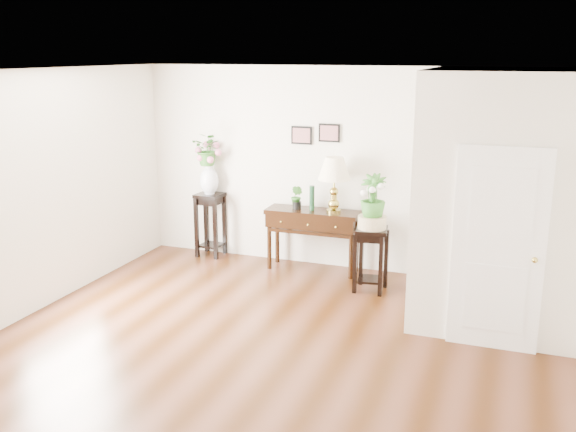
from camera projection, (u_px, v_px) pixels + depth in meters
The scene contains 20 objects.
floor at pixel (275, 347), 6.66m from camera, with size 6.00×5.50×0.02m, color #512A1B.
ceiling at pixel (273, 72), 5.96m from camera, with size 6.00×5.50×0.02m, color white.
wall_back at pixel (347, 170), 8.81m from camera, with size 6.00×0.02×2.80m, color beige.
wall_front at pixel (107, 326), 3.81m from camera, with size 6.00×0.02×2.80m, color beige.
wall_left at pixel (29, 194), 7.31m from camera, with size 0.02×5.50×2.80m, color beige.
partition at pixel (504, 196), 7.23m from camera, with size 1.80×1.95×2.80m, color beige.
door at pixel (498, 251), 6.41m from camera, with size 0.90×0.05×2.10m, color white.
art_print_left at pixel (302, 135), 8.90m from camera, with size 0.30×0.02×0.25m, color black.
art_print_right at pixel (329, 133), 8.75m from camera, with size 0.30×0.02×0.25m, color black.
wall_ornament at pixel (425, 133), 7.49m from camera, with size 0.51×0.51×0.07m, color gold.
console_table at pixel (313, 240), 8.91m from camera, with size 1.30×0.43×0.87m, color black.
table_lamp at pixel (334, 187), 8.62m from camera, with size 0.44×0.44×0.76m, color #B29E42.
green_vase at pixel (312, 198), 8.77m from camera, with size 0.07×0.07×0.34m, color #143721.
potted_plant at pixel (297, 198), 8.84m from camera, with size 0.17×0.14×0.32m, color #2C6722.
plant_stand_a at pixel (211, 225), 9.55m from camera, with size 0.37×0.37×0.95m, color black.
porcelain_vase at pixel (209, 179), 9.38m from camera, with size 0.27×0.27×0.47m, color white, non-canonical shape.
lily_arrangement at pixel (208, 151), 9.28m from camera, with size 0.43×0.37×0.48m, color #2C6722.
plant_stand_b at pixel (371, 260), 8.15m from camera, with size 0.39×0.39×0.83m, color black.
ceramic_bowl at pixel (372, 222), 8.03m from camera, with size 0.36×0.36×0.16m, color #C4B88E.
narcissus at pixel (373, 197), 7.95m from camera, with size 0.32×0.32×0.57m, color #2C6722.
Camera 1 is at (2.23, -5.69, 2.99)m, focal length 40.00 mm.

